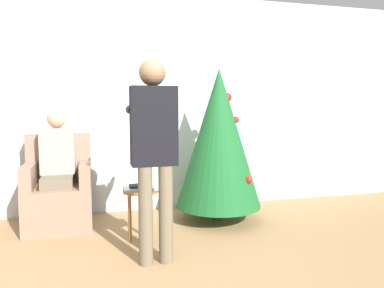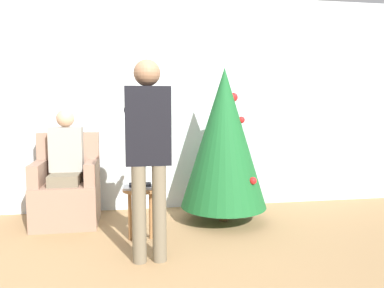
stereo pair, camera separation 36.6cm
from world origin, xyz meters
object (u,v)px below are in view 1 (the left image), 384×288
(christmas_tree, at_px, (219,138))
(side_stool, at_px, (141,201))
(person_seated, at_px, (57,163))
(armchair, at_px, (59,194))
(person_standing, at_px, (154,142))

(christmas_tree, xyz_separation_m, side_stool, (-0.96, -0.50, -0.54))
(christmas_tree, bearing_deg, person_seated, 173.54)
(person_seated, height_order, side_stool, person_seated)
(armchair, height_order, side_stool, armchair)
(person_seated, distance_m, side_stool, 1.10)
(armchair, bearing_deg, person_seated, -90.00)
(armchair, xyz_separation_m, person_seated, (-0.00, -0.03, 0.35))
(armchair, xyz_separation_m, side_stool, (0.80, -0.73, 0.06))
(side_stool, bearing_deg, person_seated, 138.77)
(armchair, bearing_deg, side_stool, -42.26)
(armchair, xyz_separation_m, person_standing, (0.86, -1.16, 0.66))
(person_seated, bearing_deg, armchair, 90.00)
(christmas_tree, relative_size, person_standing, 1.02)
(christmas_tree, bearing_deg, side_stool, -152.36)
(armchair, distance_m, side_stool, 1.09)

